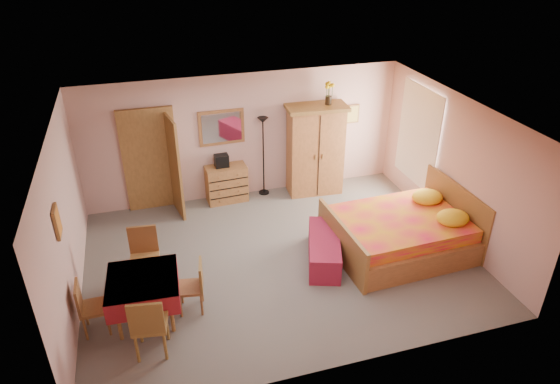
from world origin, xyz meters
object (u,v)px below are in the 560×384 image
object	(u,v)px
bench	(324,249)
chair_north	(144,260)
wall_mirror	(222,127)
chair_south	(150,323)
floor_lamp	(263,157)
stereo	(222,161)
sunflower_vase	(329,93)
chair_west	(94,307)
chest_of_drawers	(227,184)
dining_table	(145,298)
wardrobe	(315,150)
bed	(400,223)
chair_east	(190,287)

from	to	relation	value
bench	chair_north	size ratio (longest dim) A/B	1.40
wall_mirror	chair_south	bearing A→B (deg)	-115.98
chair_north	floor_lamp	bearing A→B (deg)	-130.77
stereo	sunflower_vase	xyz separation A→B (m)	(2.20, -0.15, 1.25)
chair_south	wall_mirror	bearing A→B (deg)	75.02
floor_lamp	chair_west	size ratio (longest dim) A/B	2.02
chest_of_drawers	chair_north	world-z (taller)	chair_north
floor_lamp	chair_north	size ratio (longest dim) A/B	1.73
stereo	dining_table	world-z (taller)	stereo
stereo	wardrobe	size ratio (longest dim) A/B	0.14
wardrobe	chair_south	size ratio (longest dim) A/B	1.95
floor_lamp	chair_south	world-z (taller)	floor_lamp
bed	chair_east	bearing A→B (deg)	-174.68
chest_of_drawers	wall_mirror	world-z (taller)	wall_mirror
bed	chair_south	bearing A→B (deg)	-167.13
wall_mirror	floor_lamp	bearing A→B (deg)	-10.64
floor_lamp	wall_mirror	bearing A→B (deg)	171.38
sunflower_vase	wardrobe	bearing A→B (deg)	-177.60
wardrobe	chair_north	size ratio (longest dim) A/B	1.95
chair_west	wardrobe	bearing A→B (deg)	124.19
stereo	chair_east	size ratio (longest dim) A/B	0.33
chest_of_drawers	wall_mirror	distance (m)	1.18
bed	bench	xyz separation A→B (m)	(-1.38, 0.07, -0.31)
chest_of_drawers	bench	world-z (taller)	chest_of_drawers
dining_table	chair_east	distance (m)	0.66
stereo	chair_south	xyz separation A→B (m)	(-1.71, -3.83, -0.41)
dining_table	chair_north	distance (m)	0.79
bed	chair_north	xyz separation A→B (m)	(-4.32, 0.27, -0.05)
chair_east	wardrobe	bearing A→B (deg)	-36.00
chest_of_drawers	stereo	size ratio (longest dim) A/B	3.00
wardrobe	stereo	bearing A→B (deg)	179.36
chest_of_drawers	dining_table	xyz separation A→B (m)	(-1.82, -3.12, -0.03)
sunflower_vase	chair_west	distance (m)	5.82
chest_of_drawers	chair_south	size ratio (longest dim) A/B	0.83
wardrobe	dining_table	xyz separation A→B (m)	(-3.70, -3.00, -0.60)
stereo	chair_east	distance (m)	3.37
wardrobe	chair_south	bearing A→B (deg)	-130.93
stereo	chair_south	bearing A→B (deg)	-114.05
bed	chair_east	distance (m)	3.75
dining_table	chair_north	world-z (taller)	chair_north
wardrobe	chair_south	world-z (taller)	wardrobe
chair_north	chair_west	bearing A→B (deg)	54.31
sunflower_vase	chair_west	size ratio (longest dim) A/B	0.55
bed	chair_west	distance (m)	5.09
floor_lamp	bench	xyz separation A→B (m)	(0.36, -2.63, -0.62)
wardrobe	floor_lamp	bearing A→B (deg)	172.66
bench	chair_south	world-z (taller)	chair_south
sunflower_vase	chair_west	xyz separation A→B (m)	(-4.63, -3.06, -1.73)
wardrobe	sunflower_vase	world-z (taller)	sunflower_vase
wardrobe	bench	size ratio (longest dim) A/B	1.39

